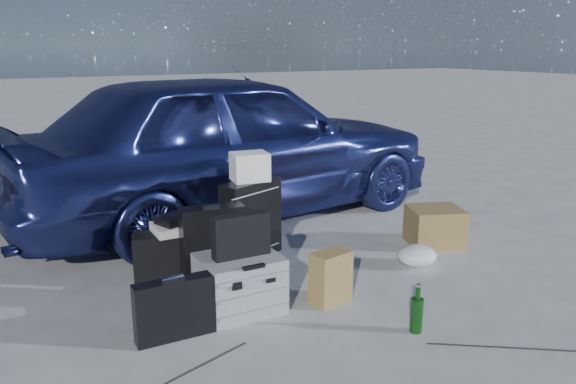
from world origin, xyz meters
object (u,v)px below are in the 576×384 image
(suitcase_left, at_px, (213,246))
(briefcase, at_px, (175,309))
(duffel_bag, at_px, (179,252))
(suitcase_right, at_px, (251,219))
(car, at_px, (230,144))
(pelican_case, at_px, (240,283))
(cardboard_box, at_px, (435,226))
(green_bottle, at_px, (417,309))

(suitcase_left, bearing_deg, briefcase, -121.93)
(duffel_bag, bearing_deg, suitcase_right, 20.86)
(suitcase_left, height_order, suitcase_right, suitcase_right)
(car, xyz_separation_m, pelican_case, (-0.78, -1.92, -0.55))
(car, relative_size, briefcase, 9.27)
(pelican_case, distance_m, briefcase, 0.50)
(briefcase, bearing_deg, suitcase_right, 46.57)
(car, distance_m, duffel_bag, 1.58)
(suitcase_right, height_order, cardboard_box, suitcase_right)
(suitcase_left, relative_size, duffel_bag, 0.88)
(car, bearing_deg, pelican_case, 150.48)
(duffel_bag, bearing_deg, pelican_case, -62.32)
(green_bottle, bearing_deg, cardboard_box, 43.02)
(duffel_bag, bearing_deg, briefcase, -92.69)
(duffel_bag, bearing_deg, car, 68.19)
(pelican_case, xyz_separation_m, cardboard_box, (1.96, 0.31, -0.02))
(cardboard_box, relative_size, green_bottle, 1.48)
(briefcase, distance_m, suitcase_left, 0.78)
(duffel_bag, bearing_deg, cardboard_box, 4.71)
(cardboard_box, bearing_deg, suitcase_right, 161.36)
(green_bottle, bearing_deg, suitcase_left, 122.49)
(cardboard_box, bearing_deg, pelican_case, -170.91)
(pelican_case, relative_size, briefcase, 1.08)
(pelican_case, bearing_deg, briefcase, -161.64)
(duffel_bag, bearing_deg, suitcase_left, -47.61)
(suitcase_left, xyz_separation_m, green_bottle, (0.79, -1.24, -0.14))
(briefcase, bearing_deg, cardboard_box, 11.86)
(suitcase_right, bearing_deg, car, 53.88)
(cardboard_box, height_order, green_bottle, cardboard_box)
(duffel_bag, xyz_separation_m, green_bottle, (0.94, -1.56, -0.02))
(suitcase_left, bearing_deg, cardboard_box, 2.30)
(duffel_bag, height_order, green_bottle, duffel_bag)
(car, height_order, duffel_bag, car)
(pelican_case, bearing_deg, suitcase_left, 90.48)
(pelican_case, bearing_deg, car, 69.04)
(briefcase, relative_size, suitcase_right, 0.74)
(briefcase, height_order, suitcase_left, suitcase_left)
(suitcase_left, bearing_deg, duffel_bag, 121.84)
(suitcase_right, xyz_separation_m, duffel_bag, (-0.62, -0.04, -0.15))
(green_bottle, bearing_deg, duffel_bag, 121.11)
(suitcase_right, distance_m, duffel_bag, 0.64)
(suitcase_right, bearing_deg, green_bottle, -99.44)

